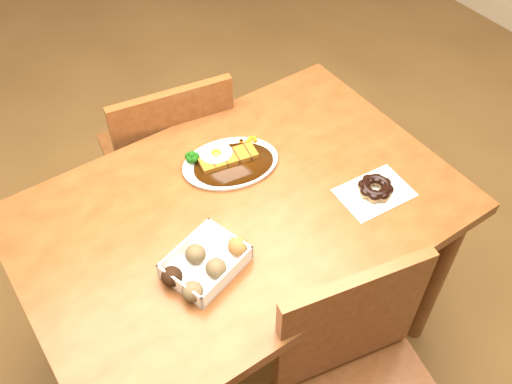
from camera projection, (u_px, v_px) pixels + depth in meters
ground at (244, 337)px, 2.13m from camera, size 6.00×6.00×0.00m
table at (241, 229)px, 1.64m from camera, size 1.20×0.80×0.75m
chair_far at (170, 159)px, 2.08m from camera, size 0.48×0.48×0.87m
katsu_curry_plate at (229, 161)px, 1.67m from camera, size 0.32×0.26×0.06m
donut_box at (205, 264)px, 1.41m from camera, size 0.24×0.20×0.05m
pon_de_ring at (375, 188)px, 1.59m from camera, size 0.21×0.16×0.04m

